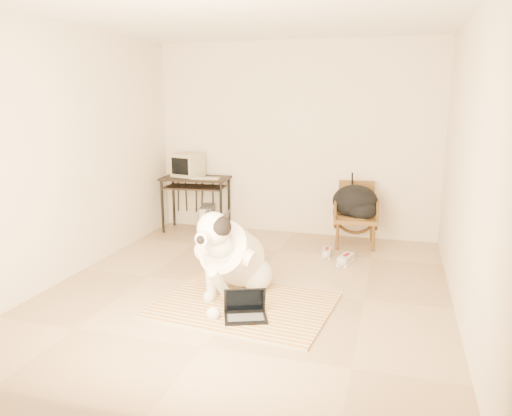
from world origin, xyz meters
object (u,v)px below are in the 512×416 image
at_px(computer_desk, 195,185).
at_px(crt_monitor, 188,165).
at_px(rattan_chair, 356,214).
at_px(backpack, 356,203).
at_px(laptop, 245,310).
at_px(pc_tower, 207,219).
at_px(dog, 232,257).

relative_size(computer_desk, crt_monitor, 2.19).
height_order(crt_monitor, rattan_chair, crt_monitor).
height_order(crt_monitor, backpack, crt_monitor).
bearing_deg(computer_desk, laptop, -59.45).
bearing_deg(computer_desk, backpack, -3.43).
bearing_deg(laptop, pc_tower, 117.70).
bearing_deg(laptop, backpack, 73.68).
bearing_deg(laptop, computer_desk, 120.55).
bearing_deg(dog, rattan_chair, 63.97).
distance_m(pc_tower, rattan_chair, 2.16).
bearing_deg(backpack, laptop, -106.32).
bearing_deg(pc_tower, dog, -62.77).
distance_m(crt_monitor, rattan_chair, 2.52).
height_order(dog, backpack, dog).
bearing_deg(dog, backpack, 62.98).
height_order(computer_desk, pc_tower, computer_desk).
distance_m(dog, pc_tower, 2.45).
distance_m(computer_desk, pc_tower, 0.52).
distance_m(computer_desk, backpack, 2.33).
bearing_deg(dog, pc_tower, 117.23).
bearing_deg(backpack, pc_tower, 176.21).
xyz_separation_m(crt_monitor, rattan_chair, (2.45, -0.12, -0.55)).
height_order(dog, laptop, dog).
xyz_separation_m(computer_desk, crt_monitor, (-0.14, 0.05, 0.28)).
bearing_deg(rattan_chair, pc_tower, 178.17).
xyz_separation_m(dog, crt_monitor, (-1.43, 2.22, 0.58)).
xyz_separation_m(laptop, crt_monitor, (-1.72, 2.73, 0.89)).
relative_size(dog, rattan_chair, 1.67).
relative_size(computer_desk, rattan_chair, 1.19).
bearing_deg(crt_monitor, laptop, -57.83).
bearing_deg(crt_monitor, rattan_chair, -2.72).
xyz_separation_m(dog, laptop, (0.29, -0.51, -0.31)).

